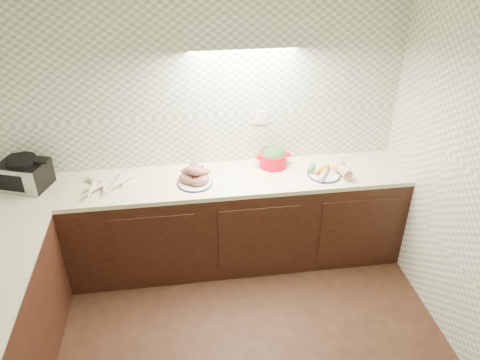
{
  "coord_description": "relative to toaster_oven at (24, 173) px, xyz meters",
  "views": [
    {
      "loc": [
        -0.17,
        -1.97,
        2.97
      ],
      "look_at": [
        0.29,
        1.25,
        1.02
      ],
      "focal_mm": 35.0,
      "sensor_mm": 36.0,
      "label": 1
    }
  ],
  "objects": [
    {
      "name": "veg_plate",
      "position": [
        2.59,
        -0.17,
        -0.08
      ],
      "size": [
        0.35,
        0.3,
        0.13
      ],
      "rotation": [
        0.0,
        0.0,
        0.03
      ],
      "color": "#121441",
      "rests_on": "counter"
    },
    {
      "name": "dutch_oven",
      "position": [
        2.12,
        0.06,
        -0.04
      ],
      "size": [
        0.32,
        0.27,
        0.18
      ],
      "rotation": [
        0.0,
        0.0,
        0.06
      ],
      "color": "red",
      "rests_on": "counter"
    },
    {
      "name": "toaster_oven",
      "position": [
        0.0,
        0.0,
        0.0
      ],
      "size": [
        0.45,
        0.4,
        0.27
      ],
      "rotation": [
        0.0,
        0.0,
        -0.34
      ],
      "color": "black",
      "rests_on": "counter"
    },
    {
      "name": "counter",
      "position": [
        0.79,
        -0.92,
        -0.57
      ],
      "size": [
        3.6,
        3.6,
        0.9
      ],
      "color": "black",
      "rests_on": "ground"
    },
    {
      "name": "parsnip_pile",
      "position": [
        0.66,
        -0.13,
        -0.09
      ],
      "size": [
        0.35,
        0.38,
        0.07
      ],
      "color": "#F3EBC1",
      "rests_on": "counter"
    },
    {
      "name": "room",
      "position": [
        1.47,
        -1.6,
        0.6
      ],
      "size": [
        3.6,
        3.6,
        2.6
      ],
      "color": "black",
      "rests_on": "ground"
    },
    {
      "name": "onion_bowl",
      "position": [
        1.42,
        0.02,
        -0.08
      ],
      "size": [
        0.14,
        0.14,
        0.11
      ],
      "color": "black",
      "rests_on": "counter"
    },
    {
      "name": "sweet_potato_plate",
      "position": [
        1.4,
        -0.15,
        -0.06
      ],
      "size": [
        0.31,
        0.3,
        0.17
      ],
      "rotation": [
        0.0,
        0.0,
        -0.32
      ],
      "color": "#121441",
      "rests_on": "counter"
    }
  ]
}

